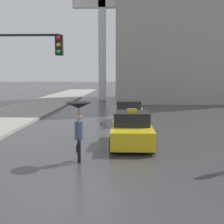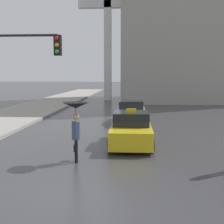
{
  "view_description": "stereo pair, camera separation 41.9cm",
  "coord_description": "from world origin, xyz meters",
  "px_view_note": "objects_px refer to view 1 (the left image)",
  "views": [
    {
      "loc": [
        0.97,
        -7.81,
        3.16
      ],
      "look_at": [
        0.4,
        7.13,
        1.4
      ],
      "focal_mm": 50.0,
      "sensor_mm": 36.0,
      "label": 1
    },
    {
      "loc": [
        1.39,
        -7.79,
        3.16
      ],
      "look_at": [
        0.4,
        7.13,
        1.4
      ],
      "focal_mm": 50.0,
      "sensor_mm": 36.0,
      "label": 2
    }
  ],
  "objects_px": {
    "sedan_red": "(129,113)",
    "traffic_light": "(7,65)",
    "pedestrian_with_umbrella": "(79,116)",
    "taxi": "(132,130)",
    "monument_cross": "(102,25)"
  },
  "relations": [
    {
      "from": "sedan_red",
      "to": "pedestrian_with_umbrella",
      "type": "distance_m",
      "value": 9.93
    },
    {
      "from": "traffic_light",
      "to": "taxi",
      "type": "bearing_deg",
      "value": 16.56
    },
    {
      "from": "sedan_red",
      "to": "traffic_light",
      "type": "xyz_separation_m",
      "value": [
        -5.05,
        -8.26,
        2.88
      ]
    },
    {
      "from": "monument_cross",
      "to": "pedestrian_with_umbrella",
      "type": "bearing_deg",
      "value": -87.73
    },
    {
      "from": "pedestrian_with_umbrella",
      "to": "traffic_light",
      "type": "height_order",
      "value": "traffic_light"
    },
    {
      "from": "sedan_red",
      "to": "traffic_light",
      "type": "distance_m",
      "value": 10.1
    },
    {
      "from": "traffic_light",
      "to": "monument_cross",
      "type": "xyz_separation_m",
      "value": [
        1.95,
        27.54,
        5.88
      ]
    },
    {
      "from": "taxi",
      "to": "pedestrian_with_umbrella",
      "type": "height_order",
      "value": "pedestrian_with_umbrella"
    },
    {
      "from": "sedan_red",
      "to": "pedestrian_with_umbrella",
      "type": "bearing_deg",
      "value": 78.58
    },
    {
      "from": "pedestrian_with_umbrella",
      "to": "traffic_light",
      "type": "bearing_deg",
      "value": 55.04
    },
    {
      "from": "monument_cross",
      "to": "sedan_red",
      "type": "bearing_deg",
      "value": -80.85
    },
    {
      "from": "taxi",
      "to": "traffic_light",
      "type": "distance_m",
      "value": 6.03
    },
    {
      "from": "sedan_red",
      "to": "pedestrian_with_umbrella",
      "type": "height_order",
      "value": "pedestrian_with_umbrella"
    },
    {
      "from": "taxi",
      "to": "sedan_red",
      "type": "xyz_separation_m",
      "value": [
        -0.03,
        6.75,
        -0.0
      ]
    },
    {
      "from": "sedan_red",
      "to": "monument_cross",
      "type": "xyz_separation_m",
      "value": [
        -3.1,
        19.28,
        8.76
      ]
    }
  ]
}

